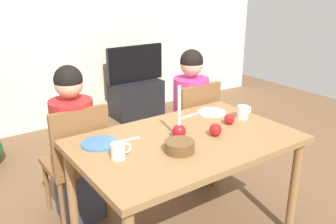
{
  "coord_description": "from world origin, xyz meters",
  "views": [
    {
      "loc": [
        -1.29,
        -1.64,
        1.68
      ],
      "look_at": [
        0.0,
        0.2,
        0.87
      ],
      "focal_mm": 38.41,
      "sensor_mm": 36.0,
      "label": 1
    }
  ],
  "objects_px": {
    "apple_near_candle": "(215,130)",
    "mug_right": "(243,112)",
    "person_right_child": "(190,118)",
    "mug_left": "(118,151)",
    "chair_left": "(77,157)",
    "tv": "(135,64)",
    "person_left_child": "(75,148)",
    "tv_stand": "(137,99)",
    "chair_right": "(192,126)",
    "candle_centerpiece": "(179,128)",
    "plate_left": "(100,143)",
    "apple_by_left_plate": "(229,119)",
    "bowl_walnuts": "(180,146)",
    "plate_right": "(212,112)",
    "dining_table": "(186,150)"
  },
  "relations": [
    {
      "from": "tv_stand",
      "to": "apple_by_left_plate",
      "type": "relative_size",
      "value": 8.67
    },
    {
      "from": "chair_left",
      "to": "tv",
      "type": "height_order",
      "value": "tv"
    },
    {
      "from": "person_right_child",
      "to": "apple_near_candle",
      "type": "xyz_separation_m",
      "value": [
        -0.36,
        -0.71,
        0.22
      ]
    },
    {
      "from": "apple_near_candle",
      "to": "mug_right",
      "type": "bearing_deg",
      "value": 18.06
    },
    {
      "from": "mug_right",
      "to": "tv_stand",
      "type": "bearing_deg",
      "value": 79.95
    },
    {
      "from": "person_right_child",
      "to": "person_left_child",
      "type": "bearing_deg",
      "value": 180.0
    },
    {
      "from": "tv",
      "to": "plate_left",
      "type": "relative_size",
      "value": 3.49
    },
    {
      "from": "tv",
      "to": "candle_centerpiece",
      "type": "height_order",
      "value": "candle_centerpiece"
    },
    {
      "from": "mug_right",
      "to": "dining_table",
      "type": "bearing_deg",
      "value": -174.78
    },
    {
      "from": "tv",
      "to": "bowl_walnuts",
      "type": "distance_m",
      "value": 2.67
    },
    {
      "from": "tv_stand",
      "to": "mug_left",
      "type": "relative_size",
      "value": 5.12
    },
    {
      "from": "apple_near_candle",
      "to": "mug_left",
      "type": "bearing_deg",
      "value": 173.34
    },
    {
      "from": "mug_right",
      "to": "tv",
      "type": "bearing_deg",
      "value": 79.95
    },
    {
      "from": "person_left_child",
      "to": "plate_left",
      "type": "bearing_deg",
      "value": -87.36
    },
    {
      "from": "tv_stand",
      "to": "mug_right",
      "type": "distance_m",
      "value": 2.35
    },
    {
      "from": "plate_right",
      "to": "apple_near_candle",
      "type": "bearing_deg",
      "value": -128.37
    },
    {
      "from": "person_right_child",
      "to": "mug_left",
      "type": "relative_size",
      "value": 9.38
    },
    {
      "from": "person_right_child",
      "to": "tv_stand",
      "type": "xyz_separation_m",
      "value": [
        0.42,
        1.66,
        -0.33
      ]
    },
    {
      "from": "chair_left",
      "to": "tv_stand",
      "type": "height_order",
      "value": "chair_left"
    },
    {
      "from": "plate_left",
      "to": "chair_right",
      "type": "bearing_deg",
      "value": 19.76
    },
    {
      "from": "dining_table",
      "to": "chair_left",
      "type": "bearing_deg",
      "value": 129.72
    },
    {
      "from": "tv",
      "to": "plate_left",
      "type": "bearing_deg",
      "value": -125.04
    },
    {
      "from": "chair_left",
      "to": "candle_centerpiece",
      "type": "distance_m",
      "value": 0.81
    },
    {
      "from": "dining_table",
      "to": "apple_near_candle",
      "type": "xyz_separation_m",
      "value": [
        0.18,
        -0.07,
        0.12
      ]
    },
    {
      "from": "chair_right",
      "to": "candle_centerpiece",
      "type": "xyz_separation_m",
      "value": [
        -0.58,
        -0.57,
        0.31
      ]
    },
    {
      "from": "person_left_child",
      "to": "candle_centerpiece",
      "type": "height_order",
      "value": "person_left_child"
    },
    {
      "from": "plate_right",
      "to": "person_left_child",
      "type": "bearing_deg",
      "value": 158.63
    },
    {
      "from": "mug_right",
      "to": "chair_left",
      "type": "bearing_deg",
      "value": 152.47
    },
    {
      "from": "chair_left",
      "to": "mug_right",
      "type": "distance_m",
      "value": 1.24
    },
    {
      "from": "person_left_child",
      "to": "plate_left",
      "type": "relative_size",
      "value": 5.18
    },
    {
      "from": "tv",
      "to": "person_left_child",
      "type": "bearing_deg",
      "value": -131.43
    },
    {
      "from": "plate_left",
      "to": "plate_right",
      "type": "relative_size",
      "value": 1.06
    },
    {
      "from": "tv_stand",
      "to": "plate_left",
      "type": "distance_m",
      "value": 2.57
    },
    {
      "from": "plate_right",
      "to": "apple_near_candle",
      "type": "xyz_separation_m",
      "value": [
        -0.27,
        -0.34,
        0.04
      ]
    },
    {
      "from": "candle_centerpiece",
      "to": "tv",
      "type": "bearing_deg",
      "value": 66.36
    },
    {
      "from": "chair_right",
      "to": "mug_right",
      "type": "relative_size",
      "value": 6.98
    },
    {
      "from": "person_left_child",
      "to": "mug_left",
      "type": "relative_size",
      "value": 9.38
    },
    {
      "from": "plate_right",
      "to": "mug_right",
      "type": "height_order",
      "value": "mug_right"
    },
    {
      "from": "apple_near_candle",
      "to": "tv",
      "type": "bearing_deg",
      "value": 71.84
    },
    {
      "from": "person_right_child",
      "to": "tv",
      "type": "relative_size",
      "value": 1.48
    },
    {
      "from": "chair_right",
      "to": "mug_left",
      "type": "relative_size",
      "value": 7.21
    },
    {
      "from": "chair_left",
      "to": "dining_table",
      "type": "bearing_deg",
      "value": -50.28
    },
    {
      "from": "plate_left",
      "to": "apple_by_left_plate",
      "type": "bearing_deg",
      "value": -13.44
    },
    {
      "from": "plate_right",
      "to": "mug_left",
      "type": "xyz_separation_m",
      "value": [
        -0.93,
        -0.26,
        0.04
      ]
    },
    {
      "from": "dining_table",
      "to": "bowl_walnuts",
      "type": "relative_size",
      "value": 7.95
    },
    {
      "from": "mug_right",
      "to": "apple_by_left_plate",
      "type": "distance_m",
      "value": 0.16
    },
    {
      "from": "mug_left",
      "to": "candle_centerpiece",
      "type": "bearing_deg",
      "value": 3.75
    },
    {
      "from": "tv_stand",
      "to": "tv",
      "type": "height_order",
      "value": "tv"
    },
    {
      "from": "person_right_child",
      "to": "mug_right",
      "type": "bearing_deg",
      "value": -88.37
    },
    {
      "from": "tv_stand",
      "to": "chair_left",
      "type": "bearing_deg",
      "value": -130.89
    }
  ]
}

